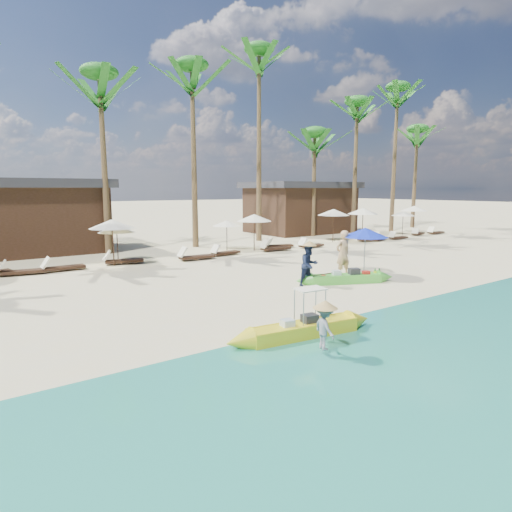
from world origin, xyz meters
TOP-DOWN VIEW (x-y plane):
  - ground at (0.00, 0.00)m, footprint 240.00×240.00m
  - wet_sand_strip at (0.00, -5.00)m, footprint 240.00×4.50m
  - green_canoe at (2.14, 0.81)m, footprint 4.35×2.08m
  - yellow_canoe at (-3.41, -3.01)m, footprint 4.81×0.99m
  - tourist at (2.96, 1.77)m, footprint 0.75×0.52m
  - vendor_green at (0.60, 1.26)m, footprint 0.82×0.65m
  - vendor_yellow at (-3.89, -4.28)m, footprint 0.49×0.71m
  - blue_umbrella at (3.79, 1.30)m, footprint 1.96×1.96m
  - resort_parasol_4 at (-4.33, 9.99)m, footprint 2.22×2.22m
  - lounger_4_left at (-8.45, 10.01)m, footprint 1.91×0.84m
  - lounger_4_right at (-6.73, 10.00)m, footprint 1.86×0.61m
  - resort_parasol_5 at (-3.87, 10.83)m, footprint 1.87×1.87m
  - lounger_5_left at (-3.89, 10.24)m, footprint 2.02×1.02m
  - resort_parasol_6 at (3.02, 11.51)m, footprint 1.79×1.79m
  - lounger_6_left at (-0.32, 9.28)m, footprint 2.00×0.75m
  - lounger_6_right at (1.78, 9.76)m, footprint 1.82×0.72m
  - resort_parasol_7 at (4.31, 10.42)m, footprint 2.16×2.16m
  - lounger_7_left at (5.15, 9.54)m, footprint 1.99×0.81m
  - lounger_7_right at (6.20, 10.49)m, footprint 1.86×1.06m
  - resort_parasol_8 at (11.41, 10.83)m, footprint 2.26×2.26m
  - lounger_8_left at (7.91, 9.37)m, footprint 1.80×0.59m
  - resort_parasol_9 at (14.11, 10.52)m, footprint 2.28×2.28m
  - lounger_9_left at (13.56, 9.48)m, footprint 1.93×0.77m
  - lounger_9_right at (14.49, 9.33)m, footprint 2.07×1.19m
  - resort_parasol_10 at (19.28, 10.83)m, footprint 1.89×1.89m
  - lounger_10_left at (16.35, 9.08)m, footprint 1.69×0.62m
  - lounger_10_right at (20.09, 9.94)m, footprint 1.72×0.89m
  - resort_parasol_11 at (21.73, 11.55)m, footprint 2.24×2.24m
  - lounger_11_left at (22.06, 9.66)m, footprint 1.72×0.55m
  - palm_3 at (-3.36, 14.27)m, footprint 2.08×2.08m
  - palm_4 at (2.15, 14.01)m, footprint 2.08×2.08m
  - palm_5 at (7.45, 14.38)m, footprint 2.08×2.08m
  - palm_6 at (12.84, 14.52)m, footprint 2.08×2.08m
  - palm_7 at (16.57, 13.68)m, footprint 2.08×2.08m
  - palm_8 at (21.07, 13.33)m, footprint 2.08×2.08m
  - palm_9 at (26.21, 14.81)m, footprint 2.08×2.08m
  - pavilion_west at (-8.00, 17.50)m, footprint 10.80×6.60m
  - pavilion_east at (14.00, 17.50)m, footprint 8.80×6.60m

SIDE VIEW (x-z plane):
  - ground at x=0.00m, z-range 0.00..0.00m
  - wet_sand_strip at x=0.00m, z-range 0.00..0.01m
  - lounger_10_right at x=20.09m, z-range -0.09..0.47m
  - lounger_10_left at x=16.35m, z-range -0.09..0.47m
  - lounger_11_left at x=22.06m, z-range -0.10..0.49m
  - green_canoe at x=2.14m, z-range -0.10..0.49m
  - lounger_6_right at x=1.78m, z-range -0.10..0.50m
  - lounger_7_right at x=6.20m, z-range -0.10..0.50m
  - lounger_8_left at x=7.91m, z-range -0.10..0.51m
  - yellow_canoe at x=-3.41m, z-range -0.42..0.83m
  - lounger_4_left at x=-8.45m, z-range -0.10..0.52m
  - lounger_4_right at x=-6.73m, z-range -0.10..0.52m
  - lounger_9_left at x=13.56m, z-range -0.11..0.53m
  - lounger_5_left at x=-3.89m, z-range -0.11..0.55m
  - lounger_7_left at x=5.15m, z-range -0.11..0.55m
  - lounger_6_left at x=-0.32m, z-range -0.11..0.55m
  - lounger_9_right at x=14.49m, z-range -0.11..0.56m
  - vendor_yellow at x=-3.89m, z-range 0.18..1.19m
  - vendor_green at x=0.60m, z-range 0.00..1.65m
  - tourist at x=2.96m, z-range 0.00..2.00m
  - resort_parasol_6 at x=3.02m, z-range 0.74..2.58m
  - resort_parasol_5 at x=-3.87m, z-range 0.77..2.69m
  - resort_parasol_10 at x=19.28m, z-range 0.78..2.72m
  - blue_umbrella at x=3.79m, z-range 0.85..2.95m
  - resort_parasol_7 at x=4.31m, z-range 0.89..3.12m
  - resort_parasol_4 at x=-4.33m, z-range 0.92..3.20m
  - resort_parasol_11 at x=21.73m, z-range 0.93..3.23m
  - resort_parasol_8 at x=11.41m, z-range 0.94..3.26m
  - resort_parasol_9 at x=14.11m, z-range 0.94..3.29m
  - pavilion_west at x=-8.00m, z-range 0.04..4.34m
  - pavilion_east at x=14.00m, z-range 0.05..4.35m
  - palm_6 at x=12.84m, z-range 2.79..11.31m
  - palm_9 at x=26.21m, z-range 3.14..12.97m
  - palm_3 at x=-3.36m, z-range 3.32..13.83m
  - palm_7 at x=16.57m, z-range 3.46..14.53m
  - palm_4 at x=2.15m, z-range 3.60..15.30m
  - palm_8 at x=21.07m, z-range 3.83..16.53m
  - palm_5 at x=7.45m, z-range 4.02..17.62m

